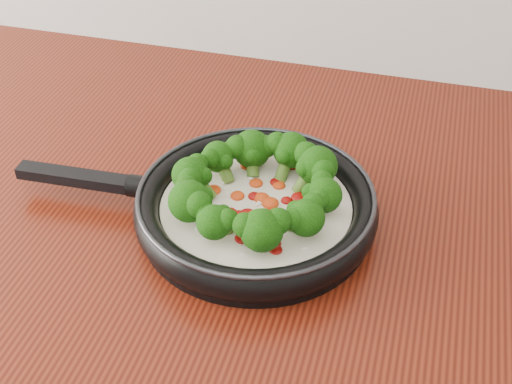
# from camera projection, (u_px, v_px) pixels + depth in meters

# --- Properties ---
(skillet) EXTENTS (0.47, 0.31, 0.09)m
(skillet) POSITION_uv_depth(u_px,v_px,m) (254.00, 202.00, 0.83)
(skillet) COLOR black
(skillet) RESTS_ON counter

